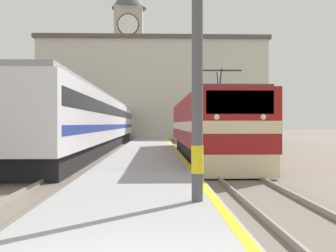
{
  "coord_description": "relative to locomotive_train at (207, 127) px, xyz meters",
  "views": [
    {
      "loc": [
        0.47,
        -3.66,
        1.95
      ],
      "look_at": [
        1.21,
        19.14,
        1.82
      ],
      "focal_mm": 42.0,
      "sensor_mm": 36.0,
      "label": 1
    }
  ],
  "objects": [
    {
      "name": "catenary_mast",
      "position": [
        -1.9,
        -13.51,
        2.54
      ],
      "size": [
        2.27,
        0.26,
        8.05
      ],
      "color": "#4C4C51",
      "rests_on": "platform"
    },
    {
      "name": "ground_plane",
      "position": [
        -3.35,
        11.75,
        -1.75
      ],
      "size": [
        200.0,
        200.0,
        0.0
      ],
      "primitive_type": "plane",
      "color": "#70665B"
    },
    {
      "name": "station_building",
      "position": [
        -3.19,
        30.44,
        4.67
      ],
      "size": [
        28.92,
        10.14,
        12.81
      ],
      "color": "beige",
      "rests_on": "ground"
    },
    {
      "name": "locomotive_train",
      "position": [
        0.0,
        0.0,
        0.0
      ],
      "size": [
        2.92,
        17.57,
        4.39
      ],
      "color": "black",
      "rests_on": "ground"
    },
    {
      "name": "rail_track_far",
      "position": [
        -7.24,
        6.75,
        -1.72
      ],
      "size": [
        2.83,
        140.0,
        0.16
      ],
      "color": "#70665B",
      "rests_on": "ground"
    },
    {
      "name": "platform",
      "position": [
        -3.34,
        6.75,
        -1.61
      ],
      "size": [
        3.83,
        140.0,
        0.29
      ],
      "color": "#999999",
      "rests_on": "ground"
    },
    {
      "name": "clock_tower",
      "position": [
        -7.16,
        42.24,
        11.5
      ],
      "size": [
        5.59,
        5.59,
        24.74
      ],
      "color": "#ADA393",
      "rests_on": "ground"
    },
    {
      "name": "passenger_train",
      "position": [
        -7.24,
        15.98,
        0.33
      ],
      "size": [
        2.92,
        52.2,
        3.87
      ],
      "color": "black",
      "rests_on": "ground"
    },
    {
      "name": "rail_track_near",
      "position": [
        0.0,
        6.75,
        -1.72
      ],
      "size": [
        2.83,
        140.0,
        0.16
      ],
      "color": "#70665B",
      "rests_on": "ground"
    }
  ]
}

